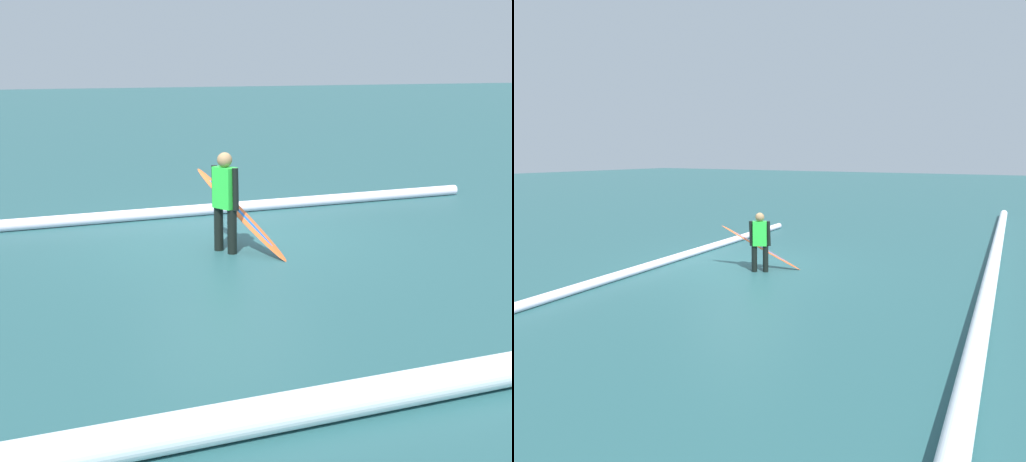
{
  "view_description": "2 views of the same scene",
  "coord_description": "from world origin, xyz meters",
  "views": [
    {
      "loc": [
        3.22,
        10.49,
        2.79
      ],
      "look_at": [
        0.49,
        2.84,
        0.81
      ],
      "focal_mm": 49.62,
      "sensor_mm": 36.0,
      "label": 1
    },
    {
      "loc": [
        9.21,
        6.33,
        2.88
      ],
      "look_at": [
        0.64,
        1.32,
        1.13
      ],
      "focal_mm": 30.61,
      "sensor_mm": 36.0,
      "label": 2
    }
  ],
  "objects": [
    {
      "name": "wave_crest_foreground",
      "position": [
        1.36,
        -1.7,
        0.1
      ],
      "size": [
        14.05,
        0.67,
        0.2
      ],
      "primitive_type": "cylinder",
      "rotation": [
        0.0,
        1.57,
        0.03
      ],
      "color": "white",
      "rests_on": "ground_plane"
    },
    {
      "name": "ground_plane",
      "position": [
        0.0,
        0.0,
        0.0
      ],
      "size": [
        120.79,
        120.79,
        0.0
      ],
      "primitive_type": "plane",
      "color": "#275558"
    },
    {
      "name": "surfboard",
      "position": [
        -0.02,
        0.66,
        0.55
      ],
      "size": [
        0.97,
        1.97,
        1.13
      ],
      "color": "#E55926",
      "rests_on": "ground_plane"
    },
    {
      "name": "surfer",
      "position": [
        0.25,
        0.81,
        0.83
      ],
      "size": [
        0.34,
        0.49,
        1.48
      ],
      "rotation": [
        0.0,
        0.0,
        2.05
      ],
      "color": "black",
      "rests_on": "ground_plane"
    }
  ]
}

